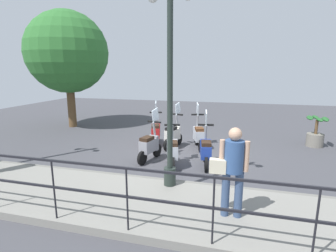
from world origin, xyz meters
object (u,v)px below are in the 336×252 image
pedestrian_with_bag (232,166)px  tree_large (67,53)px  scooter_far_0 (198,135)px  scooter_near_0 (206,150)px  scooter_far_2 (156,131)px  lamp_post_near (170,97)px  potted_palm (316,134)px  scooter_far_1 (173,134)px  scooter_near_2 (150,145)px  scooter_near_1 (172,150)px

pedestrian_with_bag → tree_large: 10.01m
scooter_far_0 → scooter_near_0: bearing=177.6°
scooter_far_0 → scooter_far_2: size_ratio=1.00×
pedestrian_with_bag → tree_large: size_ratio=0.31×
lamp_post_near → scooter_near_0: lamp_post_near is taller
scooter_far_0 → scooter_far_2: (0.07, 1.55, 0.00)m
lamp_post_near → potted_palm: bearing=-41.2°
potted_palm → pedestrian_with_bag: bearing=153.9°
potted_palm → scooter_far_0: bearing=108.1°
lamp_post_near → pedestrian_with_bag: 1.93m
pedestrian_with_bag → potted_palm: size_ratio=1.50×
scooter_near_0 → scooter_far_1: 1.98m
scooter_near_0 → scooter_near_2: (0.04, 1.65, 0.00)m
lamp_post_near → scooter_near_1: (1.48, 0.31, -1.62)m
lamp_post_near → potted_palm: lamp_post_near is taller
lamp_post_near → potted_palm: (4.67, -4.08, -1.66)m
potted_palm → scooter_near_1: scooter_near_1 is taller
tree_large → scooter_far_0: (-1.94, -6.25, -2.91)m
scooter_far_0 → tree_large: bearing=55.3°
scooter_far_1 → scooter_far_2: bearing=87.1°
potted_palm → scooter_far_0: (-1.29, 3.94, 0.04)m
scooter_near_1 → scooter_far_0: (1.90, -0.45, 0.00)m
pedestrian_with_bag → scooter_near_1: 3.00m
tree_large → scooter_near_0: bearing=-118.2°
lamp_post_near → scooter_near_1: bearing=11.7°
scooter_near_2 → tree_large: bearing=68.5°
lamp_post_near → scooter_near_2: lamp_post_near is taller
lamp_post_near → scooter_near_2: bearing=31.1°
lamp_post_near → scooter_far_2: size_ratio=2.86×
pedestrian_with_bag → scooter_far_2: bearing=30.5°
tree_large → pedestrian_with_bag: bearing=-130.1°
tree_large → scooter_near_1: (-3.84, -5.80, -2.91)m
pedestrian_with_bag → potted_palm: bearing=-27.5°
scooter_far_1 → scooter_near_1: bearing=-152.1°
scooter_far_0 → scooter_far_1: size_ratio=1.00×
pedestrian_with_bag → scooter_far_1: (4.18, 2.04, -0.60)m
scooter_far_2 → scooter_far_1: bearing=-123.0°
scooter_near_1 → scooter_far_1: 1.79m
scooter_near_0 → scooter_near_2: same height
potted_palm → lamp_post_near: bearing=138.8°
scooter_near_0 → scooter_near_1: bearing=95.9°
lamp_post_near → scooter_near_1: size_ratio=2.86×
pedestrian_with_bag → scooter_far_2: (4.40, 2.74, -0.60)m
tree_large → scooter_far_2: size_ratio=3.39×
lamp_post_near → scooter_near_2: size_ratio=2.86×
pedestrian_with_bag → scooter_far_2: 5.22m
scooter_near_2 → scooter_far_0: size_ratio=1.00×
lamp_post_near → scooter_far_0: (3.38, -0.14, -1.62)m
tree_large → scooter_far_2: 5.84m
pedestrian_with_bag → tree_large: tree_large is taller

